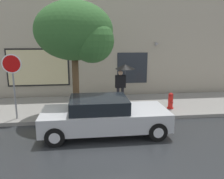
# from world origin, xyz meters

# --- Properties ---
(ground_plane) EXTENTS (60.00, 60.00, 0.00)m
(ground_plane) POSITION_xyz_m (0.00, 0.00, 0.00)
(ground_plane) COLOR #282B2D
(sidewalk) EXTENTS (20.00, 4.00, 0.15)m
(sidewalk) POSITION_xyz_m (0.00, 3.00, 0.07)
(sidewalk) COLOR gray
(sidewalk) RESTS_ON ground
(building_facade) EXTENTS (20.00, 0.67, 7.00)m
(building_facade) POSITION_xyz_m (-0.03, 5.50, 3.48)
(building_facade) COLOR #B2A893
(building_facade) RESTS_ON ground
(parked_car) EXTENTS (4.47, 1.94, 1.33)m
(parked_car) POSITION_xyz_m (0.01, -0.09, 0.67)
(parked_car) COLOR #B7BABF
(parked_car) RESTS_ON ground
(fire_hydrant) EXTENTS (0.30, 0.44, 0.77)m
(fire_hydrant) POSITION_xyz_m (3.35, 2.05, 0.52)
(fire_hydrant) COLOR red
(fire_hydrant) RESTS_ON sidewalk
(pedestrian_with_umbrella) EXTENTS (0.98, 0.98, 2.02)m
(pedestrian_with_umbrella) POSITION_xyz_m (1.25, 2.97, 1.74)
(pedestrian_with_umbrella) COLOR black
(pedestrian_with_umbrella) RESTS_ON sidewalk
(street_tree) EXTENTS (3.19, 2.71, 4.74)m
(street_tree) POSITION_xyz_m (-0.87, 1.71, 3.59)
(street_tree) COLOR #4C3823
(street_tree) RESTS_ON sidewalk
(stop_sign) EXTENTS (0.76, 0.10, 2.65)m
(stop_sign) POSITION_xyz_m (-3.46, 1.46, 2.02)
(stop_sign) COLOR gray
(stop_sign) RESTS_ON sidewalk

